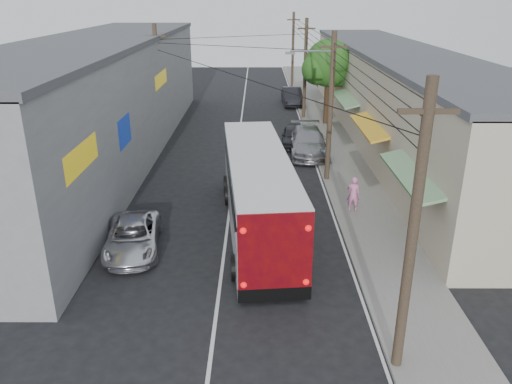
% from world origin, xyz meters
% --- Properties ---
extents(ground, '(120.00, 120.00, 0.00)m').
position_xyz_m(ground, '(0.00, 0.00, 0.00)').
color(ground, black).
rests_on(ground, ground).
extents(sidewalk, '(3.00, 80.00, 0.12)m').
position_xyz_m(sidewalk, '(6.50, 20.00, 0.06)').
color(sidewalk, slate).
rests_on(sidewalk, ground).
extents(building_right, '(7.09, 40.00, 6.25)m').
position_xyz_m(building_right, '(10.99, 22.00, 3.15)').
color(building_right, '#C3B29B').
rests_on(building_right, ground).
extents(building_left, '(7.20, 36.00, 7.25)m').
position_xyz_m(building_left, '(-8.50, 18.00, 3.65)').
color(building_left, gray).
rests_on(building_left, ground).
extents(utility_poles, '(11.80, 45.28, 8.00)m').
position_xyz_m(utility_poles, '(3.13, 20.33, 4.13)').
color(utility_poles, '#473828').
rests_on(utility_poles, ground).
extents(street_tree, '(4.40, 4.00, 6.60)m').
position_xyz_m(street_tree, '(6.87, 26.02, 4.67)').
color(street_tree, '#3F2B19').
rests_on(street_tree, ground).
extents(coach_bus, '(3.60, 12.04, 3.42)m').
position_xyz_m(coach_bus, '(1.36, 6.88, 1.77)').
color(coach_bus, silver).
rests_on(coach_bus, ground).
extents(jeepney, '(2.63, 4.69, 1.24)m').
position_xyz_m(jeepney, '(-3.67, 4.80, 0.62)').
color(jeepney, silver).
rests_on(jeepney, ground).
extents(parked_suv, '(2.42, 5.73, 1.65)m').
position_xyz_m(parked_suv, '(4.60, 18.00, 0.83)').
color(parked_suv, gray).
rests_on(parked_suv, ground).
extents(parked_car_mid, '(1.79, 3.95, 1.32)m').
position_xyz_m(parked_car_mid, '(3.80, 20.00, 0.66)').
color(parked_car_mid, '#232327').
rests_on(parked_car_mid, ground).
extents(parked_car_far, '(1.89, 4.89, 1.59)m').
position_xyz_m(parked_car_far, '(4.60, 33.65, 0.79)').
color(parked_car_far, black).
rests_on(parked_car_far, ground).
extents(pedestrian_near, '(0.68, 0.51, 1.68)m').
position_xyz_m(pedestrian_near, '(5.84, 8.58, 0.96)').
color(pedestrian_near, pink).
rests_on(pedestrian_near, sidewalk).
extents(pedestrian_far, '(0.75, 0.60, 1.45)m').
position_xyz_m(pedestrian_far, '(5.53, 15.67, 0.85)').
color(pedestrian_far, '#90B1D2').
rests_on(pedestrian_far, sidewalk).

